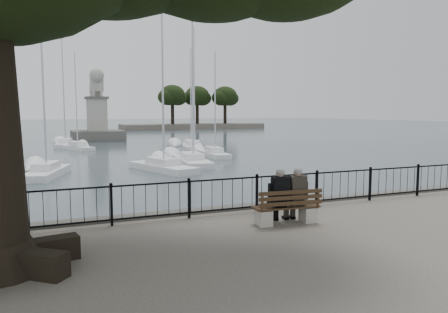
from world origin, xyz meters
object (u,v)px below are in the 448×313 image
person_left (278,198)px  person_right (295,197)px  bench (287,212)px  lion_monument (97,122)px

person_left → person_right: same height
bench → person_right: person_right is taller
person_left → bench: bearing=-29.7°
person_right → lion_monument: lion_monument is taller
person_right → lion_monument: 48.86m
person_left → lion_monument: bearing=88.7°
bench → person_right: bearing=14.9°
person_left → lion_monument: (1.12, 48.81, 0.69)m
lion_monument → person_left: bearing=-91.3°
bench → person_left: (-0.20, 0.12, 0.34)m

